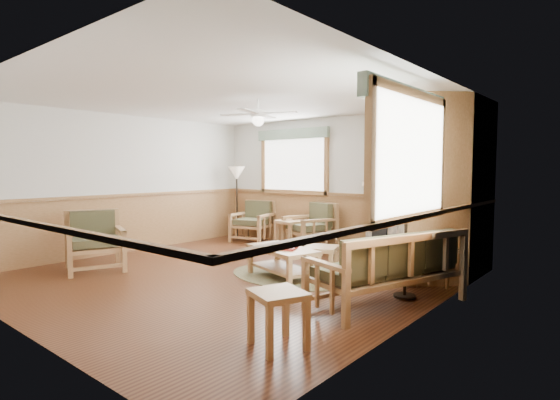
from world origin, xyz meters
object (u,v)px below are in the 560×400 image
Objects in this scene: armchair_back_left at (253,221)px; end_table_sofa at (278,319)px; armchair_back_right at (310,226)px; end_table_chairs at (291,234)px; floor_lamp_right at (406,229)px; sofa at (387,268)px; armchair_left at (95,241)px; coffee_table at (283,263)px; footstool at (321,260)px; floor_lamp_left at (237,203)px.

armchair_back_left is 1.73× the size of end_table_sofa.
end_table_chairs is (-0.39, -0.12, -0.19)m from armchair_back_right.
armchair_back_left is 4.91m from floor_lamp_right.
sofa is 3.91m from end_table_chairs.
armchair_left reaches higher than coffee_table.
floor_lamp_right is (1.82, 0.26, 0.65)m from coffee_table.
footstool is (2.95, -1.56, -0.24)m from armchair_back_left.
sofa is 5.03m from armchair_back_left.
coffee_table is 3.91m from floor_lamp_left.
armchair_left is 1.65× the size of end_table_chairs.
floor_lamp_right is at bearing -167.16° from sofa.
armchair_back_left is at bearing 0.00° from floor_lamp_left.
end_table_sofa is 6.35m from floor_lamp_left.
armchair_back_left is 1.83× the size of footstool.
sofa is 2.06× the size of armchair_back_right.
sofa is at bearing -25.20° from floor_lamp_left.
armchair_left is at bearing -143.86° from footstool.
floor_lamp_right is (1.54, -0.35, 0.67)m from footstool.
sofa is 2.16× the size of armchair_back_left.
armchair_back_left reaches higher than coffee_table.
floor_lamp_right reaches higher than footstool.
floor_lamp_left reaches higher than end_table_sofa.
floor_lamp_left is 0.96× the size of floor_lamp_right.
floor_lamp_left reaches higher than sofa.
footstool is 0.29× the size of floor_lamp_left.
armchair_left is at bearing -53.98° from sofa.
armchair_left is 3.78m from end_table_chairs.
floor_lamp_left is at bearing 159.06° from floor_lamp_right.
floor_lamp_left is at bearing 175.21° from end_table_chairs.
armchair_back_left is 0.53× the size of floor_lamp_left.
armchair_back_right is 0.81× the size of coffee_table.
end_table_chairs is 3.77m from floor_lamp_right.
end_table_sofa is (-0.19, -1.82, -0.19)m from sofa.
end_table_sofa is at bearing -35.68° from armchair_back_right.
end_table_chairs is at bearing 151.59° from floor_lamp_right.
end_table_chairs is at bearing -140.89° from armchair_back_right.
footstool is at bearing 82.92° from coffee_table.
armchair_back_right is at bearing -1.79° from armchair_left.
armchair_back_left is 3.72m from armchair_left.
armchair_left is (-4.45, -1.38, 0.03)m from sofa.
armchair_left reaches higher than sofa.
floor_lamp_right is (4.49, 1.80, 0.41)m from armchair_left.
floor_lamp_left is at bearing 166.81° from armchair_back_left.
sofa is 3.38× the size of end_table_chairs.
armchair_back_left is at bearing 152.11° from footstool.
floor_lamp_right is at bearing -36.27° from armchair_back_left.
sofa is at bearing -51.03° from armchair_left.
armchair_left is at bearing -133.12° from coffee_table.
armchair_left is 0.54× the size of floor_lamp_right.
armchair_left is 4.28m from end_table_sofa.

